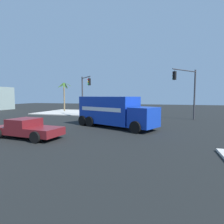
% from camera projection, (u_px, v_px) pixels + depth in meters
% --- Properties ---
extents(ground_plane, '(100.00, 100.00, 0.00)m').
position_uv_depth(ground_plane, '(121.00, 126.00, 19.20)').
color(ground_plane, black).
extents(sidewalk_corner_far, '(10.12, 10.12, 0.14)m').
position_uv_depth(sidewalk_corner_far, '(71.00, 112.00, 34.27)').
color(sidewalk_corner_far, beige).
rests_on(sidewalk_corner_far, ground).
extents(delivery_truck, '(5.59, 8.27, 2.94)m').
position_uv_depth(delivery_truck, '(114.00, 111.00, 18.14)').
color(delivery_truck, '#1438AD').
rests_on(delivery_truck, ground).
extents(traffic_light_primary, '(3.71, 2.93, 6.26)m').
position_uv_depth(traffic_light_primary, '(188.00, 87.00, 23.00)').
color(traffic_light_primary, '#38383D').
rests_on(traffic_light_primary, ground).
extents(traffic_light_secondary, '(2.75, 2.55, 5.75)m').
position_uv_depth(traffic_light_secondary, '(85.00, 90.00, 27.74)').
color(traffic_light_secondary, '#38383D').
rests_on(traffic_light_secondary, sidewalk_corner_far).
extents(pickup_maroon, '(2.67, 5.37, 1.38)m').
position_uv_depth(pickup_maroon, '(27.00, 128.00, 13.59)').
color(pickup_maroon, maroon).
rests_on(pickup_maroon, ground).
extents(palm_tree_far, '(2.51, 2.84, 5.38)m').
position_uv_depth(palm_tree_far, '(64.00, 92.00, 35.69)').
color(palm_tree_far, '#7A6647').
rests_on(palm_tree_far, sidewalk_corner_far).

